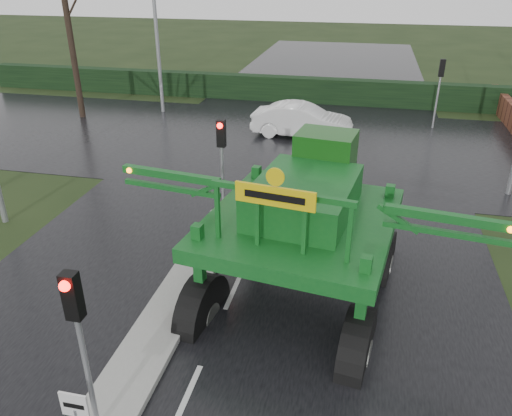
% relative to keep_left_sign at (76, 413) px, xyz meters
% --- Properties ---
extents(ground, '(140.00, 140.00, 0.00)m').
position_rel_keep_left_sign_xyz_m(ground, '(1.30, 1.50, -1.06)').
color(ground, black).
rests_on(ground, ground).
extents(road_main, '(14.00, 80.00, 0.02)m').
position_rel_keep_left_sign_xyz_m(road_main, '(1.30, 11.50, -1.05)').
color(road_main, black).
rests_on(road_main, ground).
extents(road_cross, '(80.00, 12.00, 0.02)m').
position_rel_keep_left_sign_xyz_m(road_cross, '(1.30, 17.50, -1.05)').
color(road_cross, black).
rests_on(road_cross, ground).
extents(median_island, '(1.20, 10.00, 0.16)m').
position_rel_keep_left_sign_xyz_m(median_island, '(0.00, 4.50, -0.97)').
color(median_island, gray).
rests_on(median_island, ground).
extents(hedge_row, '(44.00, 0.90, 1.50)m').
position_rel_keep_left_sign_xyz_m(hedge_row, '(1.30, 25.50, -0.31)').
color(hedge_row, black).
rests_on(hedge_row, ground).
extents(keep_left_sign, '(0.50, 0.07, 1.35)m').
position_rel_keep_left_sign_xyz_m(keep_left_sign, '(0.00, 0.00, 0.00)').
color(keep_left_sign, gray).
rests_on(keep_left_sign, ground).
extents(traffic_signal_near, '(0.26, 0.33, 3.52)m').
position_rel_keep_left_sign_xyz_m(traffic_signal_near, '(0.00, 0.49, 1.53)').
color(traffic_signal_near, gray).
rests_on(traffic_signal_near, ground).
extents(traffic_signal_mid, '(0.26, 0.33, 3.52)m').
position_rel_keep_left_sign_xyz_m(traffic_signal_mid, '(0.00, 8.99, 1.53)').
color(traffic_signal_mid, gray).
rests_on(traffic_signal_mid, ground).
extents(traffic_signal_far, '(0.26, 0.33, 3.52)m').
position_rel_keep_left_sign_xyz_m(traffic_signal_far, '(7.80, 21.51, 1.53)').
color(traffic_signal_far, gray).
rests_on(traffic_signal_far, ground).
extents(street_light_left_far, '(3.85, 0.30, 10.00)m').
position_rel_keep_left_sign_xyz_m(street_light_left_far, '(-6.89, 21.50, 4.93)').
color(street_light_left_far, gray).
rests_on(street_light_left_far, ground).
extents(crop_sprayer, '(9.42, 6.47, 5.30)m').
position_rel_keep_left_sign_xyz_m(crop_sprayer, '(0.84, 4.43, 1.45)').
color(crop_sprayer, black).
rests_on(crop_sprayer, ground).
extents(white_sedan, '(4.96, 1.98, 1.61)m').
position_rel_keep_left_sign_xyz_m(white_sedan, '(1.28, 18.65, -1.06)').
color(white_sedan, white).
rests_on(white_sedan, ground).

